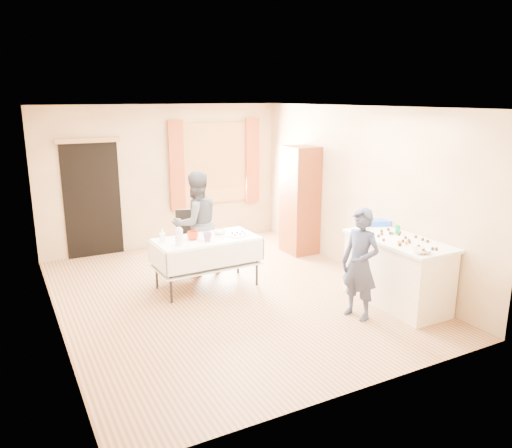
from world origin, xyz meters
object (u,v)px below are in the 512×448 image
girl (360,264)px  cabinet (300,200)px  counter (397,272)px  woman (196,223)px  party_table (207,258)px  chair (189,252)px

girl → cabinet: bearing=146.5°
counter → woman: bearing=129.3°
party_table → woman: woman is taller
cabinet → girl: cabinet is taller
chair → girl: size_ratio=0.68×
party_table → girl: 2.28m
counter → party_table: bearing=139.4°
cabinet → party_table: size_ratio=1.25×
cabinet → woman: bearing=-174.3°
cabinet → party_table: (-2.13, -0.83, -0.50)m
cabinet → counter: size_ratio=1.26×
cabinet → chair: size_ratio=1.98×
woman → girl: bearing=109.9°
woman → party_table: bearing=75.4°
cabinet → party_table: bearing=-158.6°
cabinet → chair: cabinet is taller
cabinet → girl: size_ratio=1.34×
cabinet → girl: bearing=-107.1°
chair → woman: bearing=-64.7°
cabinet → counter: 2.63m
party_table → girl: girl is taller
counter → chair: 3.29m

